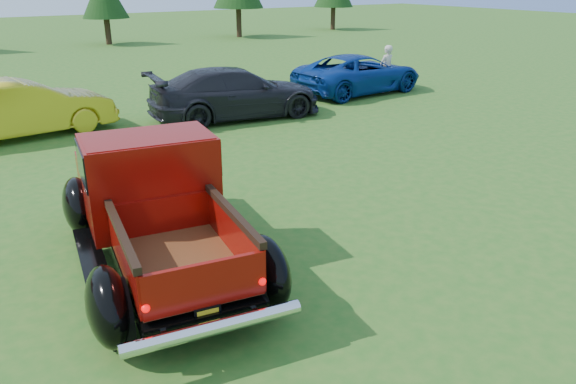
% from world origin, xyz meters
% --- Properties ---
extents(ground, '(120.00, 120.00, 0.00)m').
position_xyz_m(ground, '(0.00, 0.00, 0.00)').
color(ground, '#27601B').
rests_on(ground, ground).
extents(pickup_truck, '(3.05, 5.40, 1.92)m').
position_xyz_m(pickup_truck, '(-1.82, 1.18, 0.91)').
color(pickup_truck, black).
rests_on(pickup_truck, ground).
extents(show_car_yellow, '(4.74, 2.08, 1.51)m').
position_xyz_m(show_car_yellow, '(-2.22, 9.71, 0.76)').
color(show_car_yellow, gold).
rests_on(show_car_yellow, ground).
extents(show_car_grey, '(5.43, 2.76, 1.51)m').
position_xyz_m(show_car_grey, '(3.50, 8.49, 0.76)').
color(show_car_grey, black).
rests_on(show_car_grey, ground).
extents(show_car_blue, '(5.19, 2.69, 1.40)m').
position_xyz_m(show_car_blue, '(9.11, 9.47, 0.70)').
color(show_car_blue, navy).
rests_on(show_car_blue, ground).
extents(spectator, '(0.67, 0.48, 1.70)m').
position_xyz_m(spectator, '(10.03, 9.01, 0.85)').
color(spectator, beige).
rests_on(spectator, ground).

